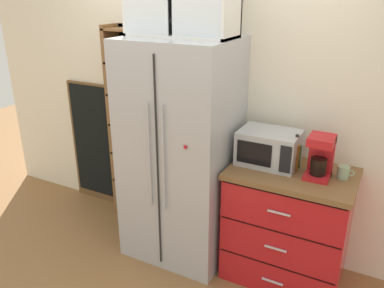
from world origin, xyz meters
name	(u,v)px	position (x,y,z in m)	size (l,w,h in m)	color
ground_plane	(183,245)	(0.00, 0.00, 0.00)	(10.52, 10.52, 0.00)	olive
wall_back_cream	(204,98)	(0.00, 0.40, 1.27)	(4.84, 0.10, 2.55)	silver
refrigerator	(181,152)	(0.00, -0.01, 0.92)	(0.85, 0.73, 1.83)	#ADAFB5
pantry_shelf_column	(135,126)	(-0.67, 0.29, 0.94)	(0.45, 0.25, 1.88)	brown
counter_cabinet	(287,225)	(0.90, 0.06, 0.46)	(0.91, 0.62, 0.92)	red
microwave	(269,148)	(0.70, 0.10, 1.05)	(0.44, 0.33, 0.26)	#ADAFB5
coffee_maker	(320,156)	(1.08, 0.06, 1.08)	(0.17, 0.20, 0.31)	red
mug_sage	(343,172)	(1.24, 0.11, 0.97)	(0.12, 0.08, 0.09)	#8CA37F
bottle_amber	(295,155)	(0.90, 0.08, 1.04)	(0.06, 0.06, 0.28)	brown
bottle_green	(297,153)	(0.90, 0.14, 1.03)	(0.06, 0.06, 0.25)	#285B33
chalkboard_menu	(96,144)	(-1.22, 0.33, 0.65)	(0.60, 0.04, 1.29)	brown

